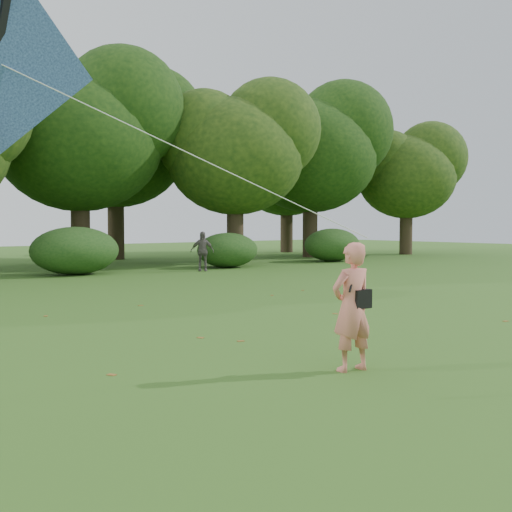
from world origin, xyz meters
TOP-DOWN VIEW (x-y plane):
  - ground at (0.00, 0.00)m, footprint 100.00×100.00m
  - man_kite_flyer at (-0.60, -0.04)m, footprint 0.69×0.49m
  - bystander_right at (7.89, 16.31)m, footprint 1.04×0.88m
  - crossbody_bag at (-0.48, -0.07)m, footprint 0.43×0.20m
  - fallen_leaves at (1.43, 4.13)m, footprint 9.39×10.81m

SIDE VIEW (x-z plane):
  - ground at x=0.00m, z-range 0.00..0.00m
  - fallen_leaves at x=1.43m, z-range 0.00..0.01m
  - bystander_right at x=7.89m, z-range 0.00..1.66m
  - man_kite_flyer at x=-0.60m, z-range 0.00..1.77m
  - crossbody_bag at x=-0.48m, z-range 0.65..1.35m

